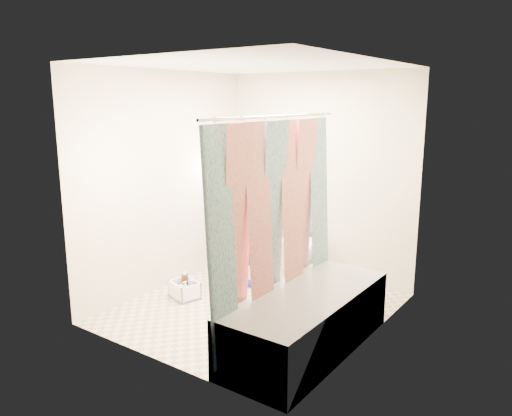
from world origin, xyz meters
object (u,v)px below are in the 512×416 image
Objects in this scene: bathtub at (307,319)px; plumber at (255,219)px; cleaning_caddy at (185,291)px; toilet at (307,246)px.

bathtub is 1.14× the size of plumber.
cleaning_caddy is at bearing -31.92° from plumber.
plumber is at bearing -137.07° from toilet.
bathtub is at bearing 11.00° from cleaning_caddy.
bathtub is 2.19× the size of toilet.
bathtub is 1.74m from toilet.
bathtub reaches higher than cleaning_caddy.
toilet is at bearing 119.75° from bathtub.
toilet is at bearing 78.30° from cleaning_caddy.
bathtub is at bearing 42.21° from plumber.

